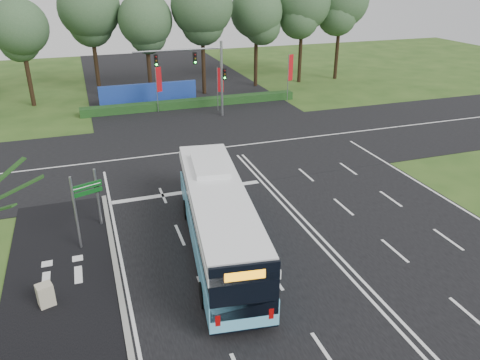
% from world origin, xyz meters
% --- Properties ---
extents(ground, '(120.00, 120.00, 0.00)m').
position_xyz_m(ground, '(0.00, 0.00, 0.00)').
color(ground, '#294818').
rests_on(ground, ground).
extents(road_main, '(20.00, 120.00, 0.04)m').
position_xyz_m(road_main, '(0.00, 0.00, 0.02)').
color(road_main, black).
rests_on(road_main, ground).
extents(road_cross, '(120.00, 14.00, 0.05)m').
position_xyz_m(road_cross, '(0.00, 12.00, 0.03)').
color(road_cross, black).
rests_on(road_cross, ground).
extents(bike_path, '(5.00, 18.00, 0.06)m').
position_xyz_m(bike_path, '(-12.50, -3.00, 0.03)').
color(bike_path, black).
rests_on(bike_path, ground).
extents(kerb_strip, '(0.25, 18.00, 0.12)m').
position_xyz_m(kerb_strip, '(-10.10, -3.00, 0.06)').
color(kerb_strip, gray).
rests_on(kerb_strip, ground).
extents(city_bus, '(4.36, 13.09, 3.69)m').
position_xyz_m(city_bus, '(-5.04, -2.05, 1.86)').
color(city_bus, '#64C1E9').
rests_on(city_bus, ground).
extents(pedestrian_signal, '(0.27, 0.41, 3.35)m').
position_xyz_m(pedestrian_signal, '(-10.46, 2.52, 1.83)').
color(pedestrian_signal, gray).
rests_on(pedestrian_signal, ground).
extents(street_sign, '(1.47, 0.60, 3.97)m').
position_xyz_m(street_sign, '(-11.28, 0.53, 2.50)').
color(street_sign, gray).
rests_on(street_sign, ground).
extents(utility_cabinet, '(0.77, 0.70, 1.06)m').
position_xyz_m(utility_cabinet, '(-13.08, -3.77, 0.53)').
color(utility_cabinet, '#B7AE93').
rests_on(utility_cabinet, ground).
extents(banner_flag_left, '(0.61, 0.31, 4.47)m').
position_xyz_m(banner_flag_left, '(-3.40, 23.86, 2.92)').
color(banner_flag_left, gray).
rests_on(banner_flag_left, ground).
extents(banner_flag_mid, '(0.61, 0.27, 4.34)m').
position_xyz_m(banner_flag_mid, '(2.31, 22.20, 2.84)').
color(banner_flag_mid, gray).
rests_on(banner_flag_mid, ground).
extents(banner_flag_right, '(0.69, 0.35, 5.02)m').
position_xyz_m(banner_flag_right, '(10.23, 23.24, 3.25)').
color(banner_flag_right, gray).
rests_on(banner_flag_right, ground).
extents(traffic_light_gantry, '(8.41, 0.28, 7.00)m').
position_xyz_m(traffic_light_gantry, '(0.21, 20.50, 4.66)').
color(traffic_light_gantry, gray).
rests_on(traffic_light_gantry, ground).
extents(hedge, '(22.00, 1.20, 0.80)m').
position_xyz_m(hedge, '(0.00, 24.50, 0.40)').
color(hedge, '#143714').
rests_on(hedge, ground).
extents(blue_hoarding, '(10.00, 0.30, 2.20)m').
position_xyz_m(blue_hoarding, '(-4.00, 27.00, 1.10)').
color(blue_hoarding, '#1B3996').
rests_on(blue_hoarding, ground).
extents(eucalyptus_row, '(47.26, 9.77, 12.88)m').
position_xyz_m(eucalyptus_row, '(2.32, 31.24, 8.83)').
color(eucalyptus_row, black).
rests_on(eucalyptus_row, ground).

